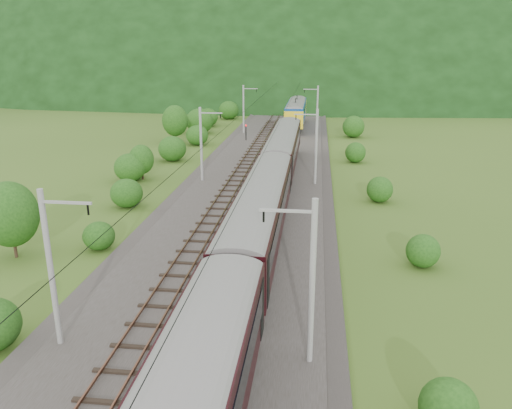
# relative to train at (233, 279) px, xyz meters

# --- Properties ---
(ground) EXTENTS (600.00, 600.00, 0.00)m
(ground) POSITION_rel_train_xyz_m (-2.40, -1.16, -3.74)
(ground) COLOR #355119
(ground) RESTS_ON ground
(railbed) EXTENTS (14.00, 220.00, 0.30)m
(railbed) POSITION_rel_train_xyz_m (-2.40, 8.84, -3.59)
(railbed) COLOR #38332D
(railbed) RESTS_ON ground
(track_left) EXTENTS (2.40, 220.00, 0.27)m
(track_left) POSITION_rel_train_xyz_m (-4.80, 8.84, -3.37)
(track_left) COLOR brown
(track_left) RESTS_ON railbed
(track_right) EXTENTS (2.40, 220.00, 0.27)m
(track_right) POSITION_rel_train_xyz_m (0.00, 8.84, -3.37)
(track_right) COLOR brown
(track_right) RESTS_ON railbed
(catenary_left) EXTENTS (2.54, 192.28, 8.00)m
(catenary_left) POSITION_rel_train_xyz_m (-8.52, 30.84, 0.76)
(catenary_left) COLOR gray
(catenary_left) RESTS_ON railbed
(catenary_right) EXTENTS (2.54, 192.28, 8.00)m
(catenary_right) POSITION_rel_train_xyz_m (3.72, 30.84, 0.76)
(catenary_right) COLOR gray
(catenary_right) RESTS_ON railbed
(overhead_wires) EXTENTS (4.83, 198.00, 0.03)m
(overhead_wires) POSITION_rel_train_xyz_m (-2.40, 8.84, 3.36)
(overhead_wires) COLOR black
(overhead_wires) RESTS_ON ground
(mountain_main) EXTENTS (504.00, 360.00, 244.00)m
(mountain_main) POSITION_rel_train_xyz_m (-2.40, 258.84, -3.74)
(mountain_main) COLOR black
(mountain_main) RESTS_ON ground
(mountain_ridge) EXTENTS (336.00, 280.00, 132.00)m
(mountain_ridge) POSITION_rel_train_xyz_m (-122.40, 298.84, -3.74)
(mountain_ridge) COLOR black
(mountain_ridge) RESTS_ON ground
(train) EXTENTS (3.19, 151.36, 5.55)m
(train) POSITION_rel_train_xyz_m (0.00, 0.00, 0.00)
(train) COLOR black
(train) RESTS_ON ground
(hazard_post_near) EXTENTS (0.14, 0.14, 1.34)m
(hazard_post_near) POSITION_rel_train_xyz_m (-2.52, 53.88, -2.77)
(hazard_post_near) COLOR red
(hazard_post_near) RESTS_ON railbed
(hazard_post_far) EXTENTS (0.15, 0.15, 1.39)m
(hazard_post_far) POSITION_rel_train_xyz_m (-2.38, 25.03, -2.75)
(hazard_post_far) COLOR red
(hazard_post_far) RESTS_ON railbed
(signal) EXTENTS (0.27, 0.27, 2.45)m
(signal) POSITION_rel_train_xyz_m (-7.21, 55.87, -2.00)
(signal) COLOR black
(signal) RESTS_ON railbed
(vegetation_left) EXTENTS (12.79, 149.67, 5.76)m
(vegetation_left) POSITION_rel_train_xyz_m (-16.01, 24.68, -1.62)
(vegetation_left) COLOR #1B4412
(vegetation_left) RESTS_ON ground
(vegetation_right) EXTENTS (5.56, 105.84, 3.22)m
(vegetation_right) POSITION_rel_train_xyz_m (9.64, 15.79, -2.41)
(vegetation_right) COLOR #1B4412
(vegetation_right) RESTS_ON ground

